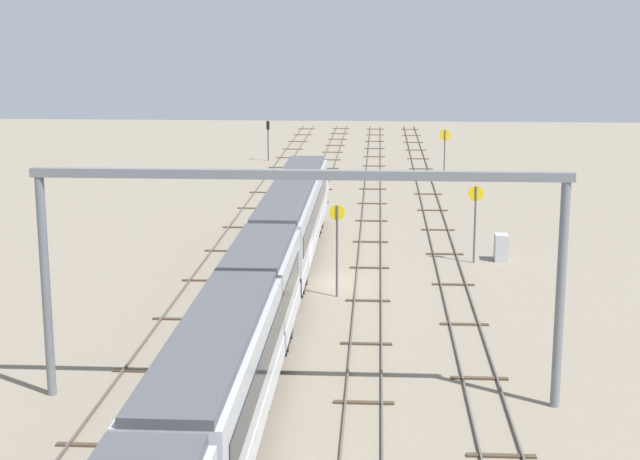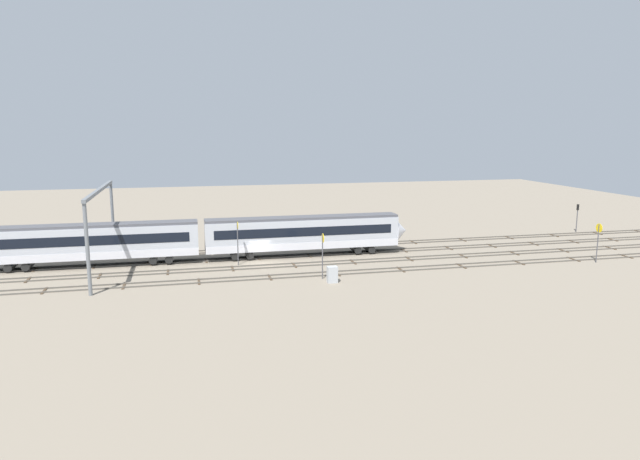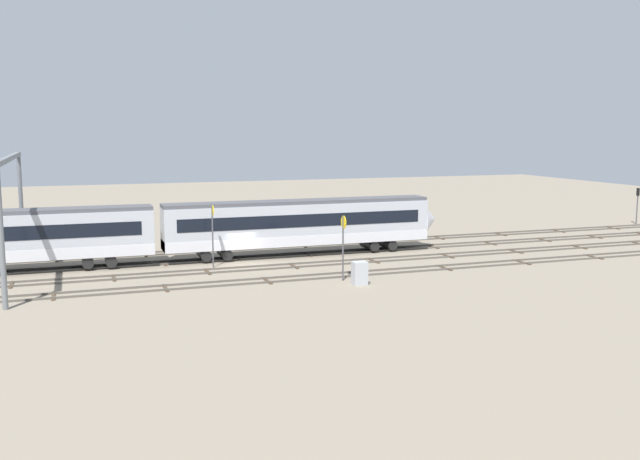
% 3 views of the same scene
% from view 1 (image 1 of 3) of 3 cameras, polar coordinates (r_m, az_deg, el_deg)
% --- Properties ---
extents(ground_plane, '(186.77, 186.77, 0.00)m').
position_cam_1_polar(ground_plane, '(55.49, 0.41, -3.16)').
color(ground_plane, gray).
extents(track_near_foreground, '(170.77, 2.40, 0.16)m').
position_cam_1_polar(track_near_foreground, '(55.57, 7.87, -3.17)').
color(track_near_foreground, '#59544C').
rests_on(track_near_foreground, ground).
extents(track_second_near, '(170.77, 2.40, 0.16)m').
position_cam_1_polar(track_second_near, '(55.40, 2.90, -3.12)').
color(track_second_near, '#59544C').
rests_on(track_second_near, ground).
extents(track_with_train, '(170.77, 2.40, 0.16)m').
position_cam_1_polar(track_with_train, '(55.65, -2.06, -3.04)').
color(track_with_train, '#59544C').
rests_on(track_with_train, ground).
extents(track_second_far, '(170.77, 2.40, 0.16)m').
position_cam_1_polar(track_second_far, '(56.30, -6.94, -2.94)').
color(track_second_far, '#59544C').
rests_on(track_second_far, ground).
extents(overhead_gantry, '(0.40, 20.57, 9.22)m').
position_cam_1_polar(overhead_gantry, '(36.77, -1.27, 0.14)').
color(overhead_gantry, slate).
rests_on(overhead_gantry, ground).
extents(speed_sign_near_foreground, '(0.14, 1.06, 4.69)m').
position_cam_1_polar(speed_sign_near_foreground, '(93.12, 7.37, 4.97)').
color(speed_sign_near_foreground, '#4C4C51').
rests_on(speed_sign_near_foreground, ground).
extents(speed_sign_mid_trackside, '(0.14, 0.98, 4.87)m').
position_cam_1_polar(speed_sign_mid_trackside, '(60.25, 9.15, 1.06)').
color(speed_sign_mid_trackside, '#4C4C51').
rests_on(speed_sign_mid_trackside, ground).
extents(speed_sign_far_trackside, '(0.14, 0.84, 5.11)m').
position_cam_1_polar(speed_sign_far_trackside, '(52.01, 1.01, -0.51)').
color(speed_sign_far_trackside, '#4C4C51').
rests_on(speed_sign_far_trackside, ground).
extents(signal_light_trackside_approach, '(0.31, 0.32, 4.29)m').
position_cam_1_polar(signal_light_trackside_approach, '(104.55, -3.08, 5.64)').
color(signal_light_trackside_approach, '#4C4C51').
rests_on(signal_light_trackside_approach, ground).
extents(relay_cabinet, '(1.05, 0.80, 1.70)m').
position_cam_1_polar(relay_cabinet, '(61.53, 10.64, -1.02)').
color(relay_cabinet, '#B2B7BC').
rests_on(relay_cabinet, ground).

